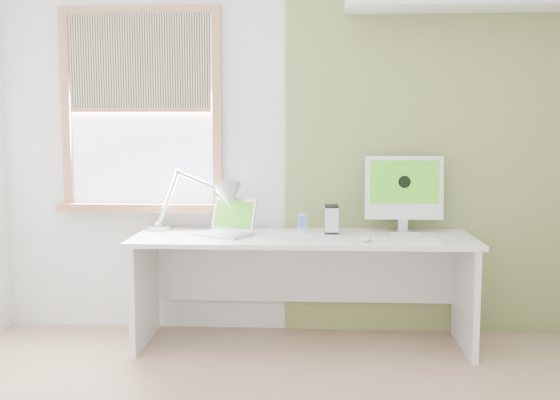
# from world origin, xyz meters

# --- Properties ---
(room) EXTENTS (4.04, 3.54, 2.64)m
(room) POSITION_xyz_m (0.00, 0.00, 1.30)
(room) COLOR tan
(room) RESTS_ON ground
(accent_wall) EXTENTS (2.00, 0.02, 2.60)m
(accent_wall) POSITION_xyz_m (1.00, 1.74, 1.30)
(accent_wall) COLOR olive
(accent_wall) RESTS_ON room
(window) EXTENTS (1.20, 0.14, 1.42)m
(window) POSITION_xyz_m (-1.00, 1.71, 1.54)
(window) COLOR #A96E4E
(window) RESTS_ON room
(desk) EXTENTS (2.20, 0.70, 0.73)m
(desk) POSITION_xyz_m (0.13, 1.44, 0.53)
(desk) COLOR white
(desk) RESTS_ON room
(desk_lamp) EXTENTS (0.73, 0.36, 0.42)m
(desk_lamp) POSITION_xyz_m (-0.46, 1.49, 0.95)
(desk_lamp) COLOR silver
(desk_lamp) RESTS_ON desk
(laptop) EXTENTS (0.42, 0.39, 0.24)m
(laptop) POSITION_xyz_m (-0.36, 1.42, 0.79)
(laptop) COLOR silver
(laptop) RESTS_ON desk
(phone_dock) EXTENTS (0.08, 0.08, 0.13)m
(phone_dock) POSITION_xyz_m (0.12, 1.52, 0.77)
(phone_dock) COLOR silver
(phone_dock) RESTS_ON desk
(external_drive) EXTENTS (0.09, 0.14, 0.19)m
(external_drive) POSITION_xyz_m (0.32, 1.52, 0.82)
(external_drive) COLOR silver
(external_drive) RESTS_ON desk
(imac) EXTENTS (0.52, 0.17, 0.51)m
(imac) POSITION_xyz_m (0.80, 1.60, 1.02)
(imac) COLOR silver
(imac) RESTS_ON desk
(keyboard) EXTENTS (0.44, 0.15, 0.02)m
(keyboard) POSITION_xyz_m (0.76, 1.22, 0.74)
(keyboard) COLOR white
(keyboard) RESTS_ON desk
(mouse) EXTENTS (0.07, 0.10, 0.03)m
(mouse) POSITION_xyz_m (0.52, 1.19, 0.74)
(mouse) COLOR white
(mouse) RESTS_ON desk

